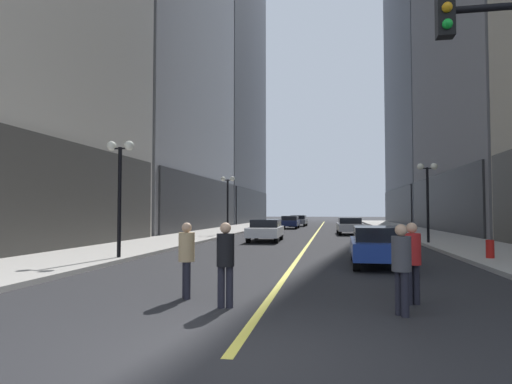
% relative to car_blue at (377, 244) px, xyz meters
% --- Properties ---
extents(ground_plane, '(200.00, 200.00, 0.00)m').
position_rel_car_blue_xyz_m(ground_plane, '(-2.80, 25.20, -0.72)').
color(ground_plane, '#262628').
extents(sidewalk_left, '(4.50, 78.00, 0.15)m').
position_rel_car_blue_xyz_m(sidewalk_left, '(-11.05, 25.20, -0.64)').
color(sidewalk_left, '#ADA8A0').
rests_on(sidewalk_left, ground).
extents(sidewalk_right, '(4.50, 78.00, 0.15)m').
position_rel_car_blue_xyz_m(sidewalk_right, '(5.45, 25.20, -0.64)').
color(sidewalk_right, '#ADA8A0').
rests_on(sidewalk_right, ground).
extents(lane_centre_stripe, '(0.16, 70.00, 0.01)m').
position_rel_car_blue_xyz_m(lane_centre_stripe, '(-2.80, 25.20, -0.71)').
color(lane_centre_stripe, '#E5D64C').
rests_on(lane_centre_stripe, ground).
extents(building_left_far, '(14.92, 26.00, 45.78)m').
position_rel_car_blue_xyz_m(building_left_far, '(-20.65, 50.20, 22.10)').
color(building_left_far, slate).
rests_on(building_left_far, ground).
extents(car_blue, '(1.81, 4.32, 1.32)m').
position_rel_car_blue_xyz_m(car_blue, '(0.00, 0.00, 0.00)').
color(car_blue, navy).
rests_on(car_blue, ground).
extents(car_white, '(1.98, 4.73, 1.32)m').
position_rel_car_blue_xyz_m(car_white, '(-5.47, 11.13, 0.00)').
color(car_white, silver).
rests_on(car_white, ground).
extents(car_silver, '(1.99, 4.63, 1.32)m').
position_rel_car_blue_xyz_m(car_silver, '(-0.17, 19.61, 0.00)').
color(car_silver, '#B7B7BC').
rests_on(car_silver, ground).
extents(car_navy, '(1.81, 4.58, 1.32)m').
position_rel_car_blue_xyz_m(car_navy, '(-5.82, 30.41, 0.00)').
color(car_navy, '#141E4C').
rests_on(car_navy, ground).
extents(car_grey, '(2.03, 4.22, 1.32)m').
position_rel_car_blue_xyz_m(car_grey, '(-5.48, 37.49, 0.00)').
color(car_grey, slate).
rests_on(car_grey, ground).
extents(pedestrian_in_black_coat, '(0.42, 0.42, 1.62)m').
position_rel_car_blue_xyz_m(pedestrian_in_black_coat, '(-3.51, -7.01, 0.22)').
color(pedestrian_in_black_coat, black).
rests_on(pedestrian_in_black_coat, ground).
extents(pedestrian_with_orange_bag, '(0.47, 0.47, 1.61)m').
position_rel_car_blue_xyz_m(pedestrian_with_orange_bag, '(-0.29, -7.10, 0.21)').
color(pedestrian_with_orange_bag, black).
rests_on(pedestrian_with_orange_bag, ground).
extents(pedestrian_in_red_jacket, '(0.44, 0.44, 1.61)m').
position_rel_car_blue_xyz_m(pedestrian_in_red_jacket, '(0.06, -6.08, 0.22)').
color(pedestrian_in_red_jacket, black).
rests_on(pedestrian_in_red_jacket, ground).
extents(pedestrian_in_tan_trench, '(0.47, 0.47, 1.60)m').
position_rel_car_blue_xyz_m(pedestrian_in_tan_trench, '(-4.53, -6.27, 0.21)').
color(pedestrian_in_tan_trench, black).
rests_on(pedestrian_in_tan_trench, ground).
extents(street_lamp_left_near, '(1.06, 0.36, 4.43)m').
position_rel_car_blue_xyz_m(street_lamp_left_near, '(-9.20, -0.23, 2.54)').
color(street_lamp_left_near, black).
rests_on(street_lamp_left_near, ground).
extents(street_lamp_left_far, '(1.06, 0.36, 4.43)m').
position_rel_car_blue_xyz_m(street_lamp_left_far, '(-9.20, 16.67, 2.54)').
color(street_lamp_left_far, black).
rests_on(street_lamp_left_far, ground).
extents(street_lamp_right_mid, '(1.06, 0.36, 4.43)m').
position_rel_car_blue_xyz_m(street_lamp_right_mid, '(3.60, 9.59, 2.54)').
color(street_lamp_right_mid, black).
rests_on(street_lamp_right_mid, ground).
extents(fire_hydrant_right, '(0.28, 0.28, 0.80)m').
position_rel_car_blue_xyz_m(fire_hydrant_right, '(4.10, 1.80, -0.32)').
color(fire_hydrant_right, red).
rests_on(fire_hydrant_right, ground).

